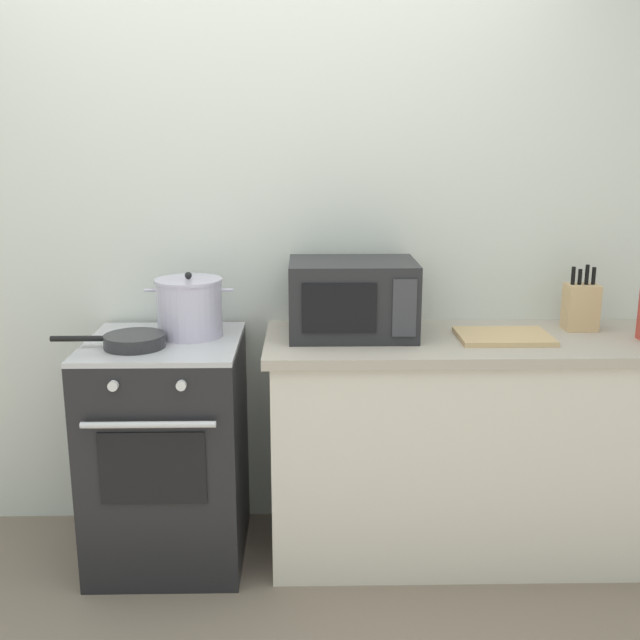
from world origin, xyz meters
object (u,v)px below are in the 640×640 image
object	(u,v)px
stove	(168,450)
frying_pan	(133,341)
microwave	(352,298)
stock_pot	(190,307)
knife_block	(581,306)
cutting_board	(504,336)

from	to	relation	value
stove	frying_pan	size ratio (longest dim) A/B	2.14
microwave	stock_pot	bearing A→B (deg)	-179.71
microwave	knife_block	bearing A→B (deg)	3.76
stock_pot	cutting_board	distance (m)	1.25
stove	microwave	distance (m)	0.97
knife_block	stock_pot	bearing A→B (deg)	-177.65
stock_pot	microwave	distance (m)	0.65
frying_pan	cutting_board	world-z (taller)	frying_pan
stove	knife_block	world-z (taller)	knife_block
frying_pan	cutting_board	distance (m)	1.44
cutting_board	stock_pot	bearing A→B (deg)	176.55
stove	cutting_board	bearing A→B (deg)	0.05
microwave	frying_pan	bearing A→B (deg)	-168.43
stock_pot	cutting_board	world-z (taller)	stock_pot
stove	microwave	xyz separation A→B (m)	(0.75, 0.08, 0.61)
stock_pot	knife_block	xyz separation A→B (m)	(1.59, 0.07, -0.02)
microwave	knife_block	size ratio (longest dim) A/B	1.84
frying_pan	microwave	bearing A→B (deg)	11.57
cutting_board	microwave	bearing A→B (deg)	172.52
stove	knife_block	size ratio (longest dim) A/B	3.39
stock_pot	frying_pan	distance (m)	0.27
frying_pan	stove	bearing A→B (deg)	44.89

